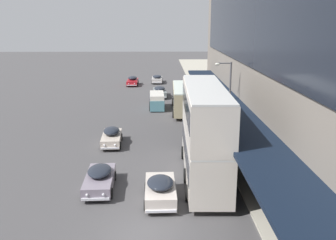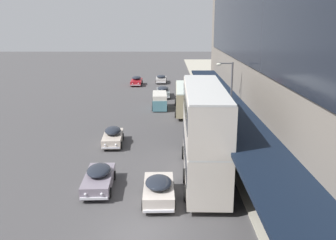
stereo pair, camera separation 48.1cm
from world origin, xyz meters
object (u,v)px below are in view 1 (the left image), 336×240
at_px(sedan_oncoming_rear, 157,79).
at_px(sedan_oncoming_front, 160,92).
at_px(transit_bus_kerbside_rear, 184,97).
at_px(street_lamp, 228,95).
at_px(vw_van, 157,100).
at_px(fire_hydrant, 231,153).
at_px(sedan_trailing_mid, 100,178).
at_px(sedan_second_mid, 112,136).
at_px(transit_bus_kerbside_front, 204,130).
at_px(sedan_far_back, 133,81).
at_px(sedan_trailing_near, 160,189).
at_px(pedestrian_at_kerb, 282,195).

bearing_deg(sedan_oncoming_rear, sedan_oncoming_front, -87.78).
relative_size(transit_bus_kerbside_rear, street_lamp, 1.41).
bearing_deg(transit_bus_kerbside_rear, vw_van, 153.01).
bearing_deg(fire_hydrant, sedan_trailing_mid, -151.54).
bearing_deg(sedan_second_mid, sedan_oncoming_front, 79.03).
height_order(sedan_second_mid, vw_van, vw_van).
relative_size(transit_bus_kerbside_front, sedan_trailing_mid, 2.43).
height_order(sedan_trailing_mid, sedan_second_mid, sedan_second_mid).
relative_size(transit_bus_kerbside_front, street_lamp, 1.59).
bearing_deg(sedan_trailing_mid, transit_bus_kerbside_rear, 72.63).
xyz_separation_m(transit_bus_kerbside_rear, fire_hydrant, (2.82, -16.43, -1.28)).
distance_m(sedan_oncoming_front, street_lamp, 21.94).
bearing_deg(sedan_far_back, sedan_oncoming_front, -65.52).
bearing_deg(vw_van, street_lamp, -63.86).
bearing_deg(sedan_far_back, transit_bus_kerbside_rear, -68.59).
relative_size(sedan_trailing_near, sedan_oncoming_front, 0.87).
xyz_separation_m(sedan_oncoming_front, sedan_oncoming_rear, (-0.50, 12.87, -0.07)).
height_order(sedan_trailing_mid, pedestrian_at_kerb, pedestrian_at_kerb).
distance_m(transit_bus_kerbside_front, sedan_second_mid, 10.83).
height_order(sedan_oncoming_front, pedestrian_at_kerb, pedestrian_at_kerb).
relative_size(transit_bus_kerbside_rear, sedan_far_back, 2.19).
height_order(transit_bus_kerbside_rear, sedan_oncoming_front, transit_bus_kerbside_rear).
xyz_separation_m(sedan_trailing_near, fire_hydrant, (5.61, 6.98, -0.27)).
xyz_separation_m(transit_bus_kerbside_rear, sedan_oncoming_rear, (-3.44, 22.03, -1.05)).
xyz_separation_m(sedan_trailing_near, sedan_oncoming_rear, (-0.65, 45.45, -0.05)).
bearing_deg(street_lamp, fire_hydrant, -95.03).
xyz_separation_m(sedan_far_back, vw_van, (4.37, -17.81, 0.33)).
distance_m(transit_bus_kerbside_rear, pedestrian_at_kerb, 25.52).
distance_m(street_lamp, fire_hydrant, 6.13).
distance_m(transit_bus_kerbside_front, sedan_oncoming_front, 29.43).
bearing_deg(sedan_trailing_mid, sedan_oncoming_rear, 85.65).
xyz_separation_m(sedan_trailing_near, pedestrian_at_kerb, (6.85, -1.78, 0.41)).
xyz_separation_m(transit_bus_kerbside_front, sedan_oncoming_front, (-3.16, 29.13, -2.70)).
xyz_separation_m(transit_bus_kerbside_rear, street_lamp, (3.24, -11.60, 2.47)).
xyz_separation_m(sedan_trailing_near, street_lamp, (6.03, 11.81, 3.48)).
distance_m(sedan_oncoming_rear, fire_hydrant, 38.97).
height_order(sedan_far_back, fire_hydrant, sedan_far_back).
bearing_deg(sedan_oncoming_rear, sedan_far_back, -148.66).
height_order(sedan_oncoming_front, sedan_oncoming_rear, sedan_oncoming_front).
relative_size(transit_bus_kerbside_front, vw_van, 2.45).
height_order(transit_bus_kerbside_front, street_lamp, street_lamp).
bearing_deg(transit_bus_kerbside_front, sedan_far_back, 101.26).
distance_m(vw_van, street_lamp, 15.11).
bearing_deg(transit_bus_kerbside_rear, street_lamp, -74.39).
xyz_separation_m(sedan_oncoming_front, sedan_second_mid, (-4.20, -21.68, -0.03)).
height_order(sedan_second_mid, street_lamp, street_lamp).
height_order(transit_bus_kerbside_rear, vw_van, transit_bus_kerbside_rear).
bearing_deg(transit_bus_kerbside_rear, transit_bus_kerbside_front, -89.37).
relative_size(sedan_far_back, fire_hydrant, 6.48).
relative_size(sedan_oncoming_front, fire_hydrant, 7.00).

